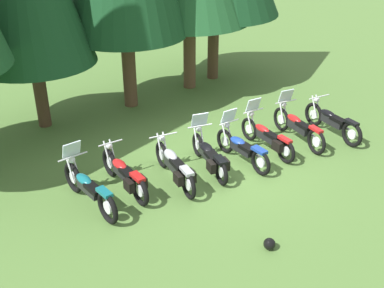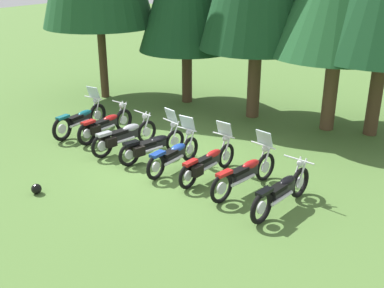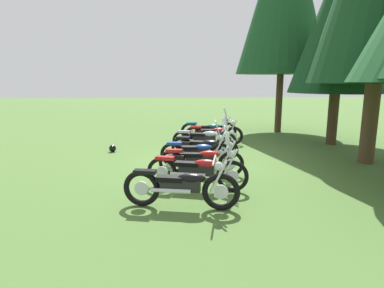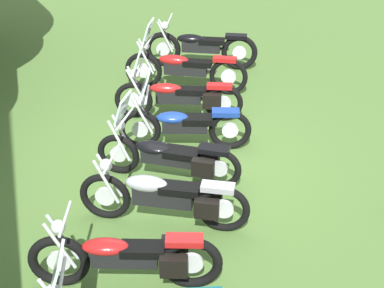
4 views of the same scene
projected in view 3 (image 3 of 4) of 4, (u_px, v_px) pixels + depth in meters
The scene contains 11 objects.
ground_plane at pixel (204, 162), 10.02m from camera, with size 80.00×80.00×0.00m, color #4C7033.
motorcycle_0 at pixel (209, 129), 13.57m from camera, with size 0.74×2.38×1.40m.
motorcycle_1 at pixel (213, 134), 12.61m from camera, with size 0.71×2.30×1.02m.
motorcycle_2 at pixel (203, 139), 11.45m from camera, with size 0.98×2.29×1.01m.
motorcycle_3 at pixel (203, 145), 10.42m from camera, with size 1.04×2.14×1.34m.
motorcycle_4 at pixel (197, 151), 9.50m from camera, with size 0.64×2.16×1.36m.
motorcycle_5 at pixel (200, 159), 8.51m from camera, with size 0.77×2.26×1.35m.
motorcycle_6 at pixel (198, 170), 7.39m from camera, with size 0.89×2.33×1.38m.
motorcycle_7 at pixel (181, 186), 6.31m from camera, with size 0.82×2.31×1.03m.
pine_tree_1 at pixel (341, 18), 11.96m from camera, with size 3.61×3.61×7.55m.
dropped_helmet at pixel (113, 148), 11.45m from camera, with size 0.25×0.25×0.25m, color black.
Camera 3 is at (9.67, -1.07, 2.48)m, focal length 30.04 mm.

